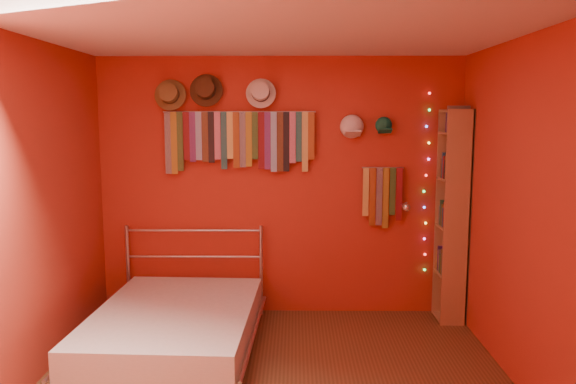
{
  "coord_description": "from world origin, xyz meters",
  "views": [
    {
      "loc": [
        0.14,
        -3.66,
        1.95
      ],
      "look_at": [
        0.09,
        0.9,
        1.32
      ],
      "focal_mm": 35.0,
      "sensor_mm": 36.0,
      "label": 1
    }
  ],
  "objects_px": {
    "tie_rack": "(239,138)",
    "bed": "(175,329)",
    "bookshelf": "(456,215)",
    "reading_lamp": "(406,207)"
  },
  "relations": [
    {
      "from": "tie_rack",
      "to": "bed",
      "type": "distance_m",
      "value": 1.86
    },
    {
      "from": "bookshelf",
      "to": "bed",
      "type": "height_order",
      "value": "bookshelf"
    },
    {
      "from": "bookshelf",
      "to": "bed",
      "type": "relative_size",
      "value": 1.07
    },
    {
      "from": "reading_lamp",
      "to": "bed",
      "type": "distance_m",
      "value": 2.34
    },
    {
      "from": "tie_rack",
      "to": "bed",
      "type": "relative_size",
      "value": 0.78
    },
    {
      "from": "tie_rack",
      "to": "bookshelf",
      "type": "distance_m",
      "value": 2.17
    },
    {
      "from": "tie_rack",
      "to": "bookshelf",
      "type": "relative_size",
      "value": 0.72
    },
    {
      "from": "bed",
      "to": "bookshelf",
      "type": "bearing_deg",
      "value": 20.26
    },
    {
      "from": "bookshelf",
      "to": "bed",
      "type": "xyz_separation_m",
      "value": [
        -2.49,
        -0.81,
        -0.81
      ]
    },
    {
      "from": "reading_lamp",
      "to": "bed",
      "type": "relative_size",
      "value": 0.17
    }
  ]
}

